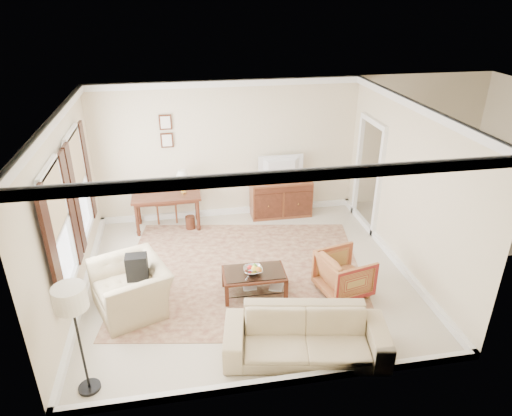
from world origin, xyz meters
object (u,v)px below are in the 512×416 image
object	(u,v)px
striped_armchair	(344,272)
sofa	(306,329)
coffee_table	(254,277)
writing_desk	(167,199)
sideboard	(281,198)
tv	(282,161)
club_armchair	(130,281)

from	to	relation	value
striped_armchair	sofa	world-z (taller)	sofa
coffee_table	striped_armchair	world-z (taller)	striped_armchair
writing_desk	sideboard	world-z (taller)	sideboard
writing_desk	coffee_table	size ratio (longest dim) A/B	1.35
sofa	sideboard	bearing A→B (deg)	92.08
sofa	tv	bearing A→B (deg)	92.04
tv	club_armchair	distance (m)	4.12
striped_armchair	club_armchair	size ratio (longest dim) A/B	0.67
sideboard	striped_armchair	world-z (taller)	sideboard
writing_desk	coffee_table	world-z (taller)	writing_desk
writing_desk	tv	bearing A→B (deg)	3.35
coffee_table	striped_armchair	bearing A→B (deg)	-8.42
club_armchair	writing_desk	bearing A→B (deg)	146.39
writing_desk	club_armchair	xyz separation A→B (m)	(-0.56, -2.61, -0.13)
sideboard	tv	xyz separation A→B (m)	(0.00, -0.02, 0.86)
sideboard	coffee_table	world-z (taller)	sideboard
coffee_table	sofa	bearing A→B (deg)	-73.13
tv	striped_armchair	size ratio (longest dim) A/B	1.17
club_armchair	sofa	world-z (taller)	club_armchair
coffee_table	writing_desk	bearing A→B (deg)	117.77
club_armchair	sideboard	bearing A→B (deg)	111.40
coffee_table	sofa	xyz separation A→B (m)	(0.45, -1.47, 0.10)
striped_armchair	sofa	xyz separation A→B (m)	(-0.99, -1.26, 0.04)
writing_desk	sideboard	bearing A→B (deg)	3.82
striped_armchair	sofa	distance (m)	1.60
sideboard	club_armchair	size ratio (longest dim) A/B	1.12
striped_armchair	tv	bearing A→B (deg)	-5.98
writing_desk	sideboard	distance (m)	2.44
tv	striped_armchair	distance (m)	3.08
striped_armchair	club_armchair	bearing A→B (deg)	73.65
tv	coffee_table	xyz separation A→B (m)	(-1.06, -2.72, -0.94)
writing_desk	coffee_table	bearing A→B (deg)	-62.23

